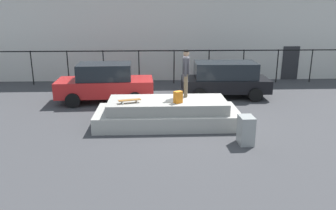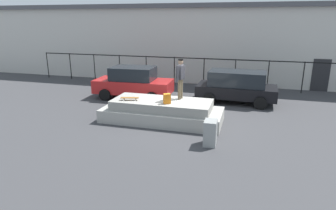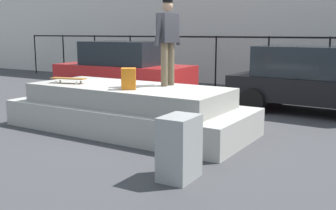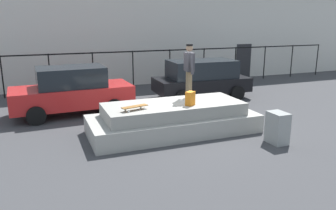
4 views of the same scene
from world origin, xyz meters
TOP-DOWN VIEW (x-y plane):
  - ground_plane at (0.00, 0.00)m, footprint 60.00×60.00m
  - concrete_ledge at (-0.69, -0.47)m, footprint 5.24×2.13m
  - skateboarder at (0.02, -0.03)m, footprint 0.30×0.83m
  - skateboard at (-2.04, -0.84)m, footprint 0.81×0.40m
  - backpack at (-0.33, -0.91)m, footprint 0.34×0.32m
  - car_red_sedan_near at (-3.40, 2.87)m, footprint 4.41×2.20m
  - car_black_hatchback_mid at (2.27, 3.49)m, footprint 4.21×2.24m
  - utility_box at (1.71, -2.44)m, footprint 0.45×0.61m
  - fence_row at (0.00, 6.65)m, footprint 24.06×0.06m
  - warehouse_building at (0.00, 11.85)m, footprint 36.30×9.07m

SIDE VIEW (x-z plane):
  - ground_plane at x=0.00m, z-range 0.00..0.00m
  - concrete_ledge at x=-0.69m, z-range -0.04..0.90m
  - utility_box at x=1.71m, z-range 0.00..0.91m
  - car_red_sedan_near at x=-3.40m, z-range 0.01..1.78m
  - car_black_hatchback_mid at x=2.27m, z-range 0.05..1.75m
  - skateboard at x=-2.04m, z-range 0.99..1.11m
  - backpack at x=-0.33m, z-range 0.95..1.37m
  - fence_row at x=0.00m, z-range 0.36..2.28m
  - skateboarder at x=0.02m, z-range 1.09..2.85m
  - warehouse_building at x=0.00m, z-range 0.01..5.35m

